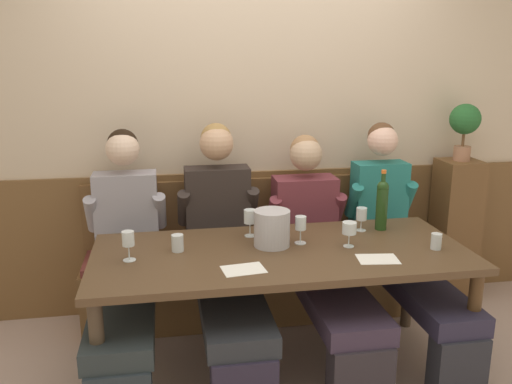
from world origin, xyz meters
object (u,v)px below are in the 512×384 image
object	(u,v)px
dining_table	(281,264)
wine_glass_mid_right	(128,240)
wall_bench	(258,276)
wine_glass_center_front	(250,217)
person_right_seat	(125,256)
wine_glass_near_bucket	(349,229)
person_center_left_seat	(224,248)
person_left_seat	(319,247)
wine_bottle_clear_water	(382,203)
wine_glass_by_bottle	(301,225)
ice_bucket	(272,228)
wine_glass_mid_left	(362,215)
person_center_right_seat	(400,239)
water_tumbler_left	(178,243)
water_tumbler_right	(436,241)
potted_plant	(465,123)

from	to	relation	value
dining_table	wine_glass_mid_right	distance (m)	0.83
wall_bench	wine_glass_center_front	distance (m)	0.74
wine_glass_mid_right	wine_glass_center_front	size ratio (longest dim) A/B	0.99
person_right_seat	wine_glass_near_bucket	size ratio (longest dim) A/B	9.38
person_center_left_seat	person_left_seat	distance (m)	0.59
wall_bench	wine_bottle_clear_water	bearing A→B (deg)	-34.38
person_left_seat	wine_glass_near_bucket	distance (m)	0.41
wine_bottle_clear_water	wine_glass_by_bottle	bearing A→B (deg)	-163.75
ice_bucket	wine_glass_near_bucket	bearing A→B (deg)	-11.92
wine_glass_mid_left	person_center_right_seat	bearing A→B (deg)	15.82
wine_glass_near_bucket	person_center_right_seat	bearing A→B (deg)	36.01
person_right_seat	water_tumbler_left	xyz separation A→B (m)	(0.30, -0.24, 0.15)
dining_table	person_center_left_seat	bearing A→B (deg)	129.74
dining_table	wine_glass_center_front	distance (m)	0.35
person_center_left_seat	water_tumbler_right	bearing A→B (deg)	-22.42
ice_bucket	water_tumbler_left	distance (m)	0.52
wall_bench	dining_table	xyz separation A→B (m)	(0.00, -0.71, 0.38)
person_right_seat	person_center_right_seat	world-z (taller)	person_center_right_seat
wine_glass_by_bottle	wine_glass_near_bucket	bearing A→B (deg)	-21.27
dining_table	wine_glass_mid_left	xyz separation A→B (m)	(0.55, 0.24, 0.18)
dining_table	wine_glass_mid_left	world-z (taller)	wine_glass_mid_left
wine_bottle_clear_water	wine_glass_mid_left	size ratio (longest dim) A/B	2.57
person_right_seat	wine_glass_center_front	distance (m)	0.77
person_right_seat	person_center_right_seat	xyz separation A→B (m)	(1.71, 0.00, 0.00)
wine_glass_mid_right	wine_bottle_clear_water	bearing A→B (deg)	9.90
ice_bucket	wine_glass_by_bottle	xyz separation A→B (m)	(0.17, 0.01, 0.01)
wine_glass_mid_left	water_tumbler_left	distance (m)	1.12
person_left_seat	potted_plant	bearing A→B (deg)	19.78
wine_bottle_clear_water	wine_glass_mid_right	world-z (taller)	wine_bottle_clear_water
wall_bench	potted_plant	world-z (taller)	potted_plant
wine_glass_by_bottle	water_tumbler_left	size ratio (longest dim) A/B	1.71
wall_bench	ice_bucket	size ratio (longest dim) A/B	11.50
ice_bucket	water_tumbler_left	xyz separation A→B (m)	(-0.52, 0.00, -0.06)
person_right_seat	wine_glass_mid_right	distance (m)	0.40
wine_glass_mid_right	wine_glass_mid_left	bearing A→B (deg)	10.63
person_center_right_seat	wine_bottle_clear_water	xyz separation A→B (m)	(-0.17, -0.08, 0.26)
dining_table	wine_glass_mid_right	bearing A→B (deg)	-179.15
wall_bench	water_tumbler_right	bearing A→B (deg)	-44.93
wine_bottle_clear_water	wine_glass_mid_left	world-z (taller)	wine_bottle_clear_water
person_center_right_seat	water_tumbler_left	size ratio (longest dim) A/B	14.38
wine_glass_near_bucket	wine_glass_by_bottle	bearing A→B (deg)	158.73
dining_table	water_tumbler_left	size ratio (longest dim) A/B	22.04
wine_glass_by_bottle	potted_plant	bearing A→B (deg)	26.10
water_tumbler_left	person_center_right_seat	bearing A→B (deg)	9.88
wine_glass_center_front	wine_glass_by_bottle	bearing A→B (deg)	-33.31
person_center_right_seat	wine_glass_center_front	xyz separation A→B (m)	(-0.98, -0.07, 0.21)
wine_glass_near_bucket	potted_plant	world-z (taller)	potted_plant
wine_glass_near_bucket	person_left_seat	bearing A→B (deg)	101.25
wine_glass_near_bucket	water_tumbler_right	xyz separation A→B (m)	(0.46, -0.12, -0.06)
person_left_seat	wine_glass_by_bottle	size ratio (longest dim) A/B	8.32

